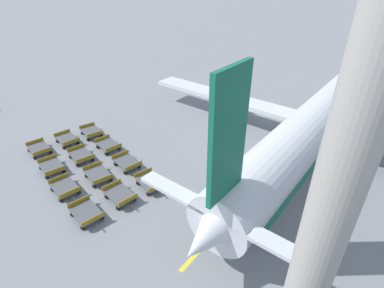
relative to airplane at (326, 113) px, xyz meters
The scene contains 16 objects.
ground_plane 15.49m from the airplane, 168.47° to the right, with size 500.00×500.00×0.00m, color gray.
airplane is the anchor object (origin of this frame).
baggage_dolly_row_near_col_a 28.60m from the airplane, 129.68° to the right, with size 3.28×1.91×0.92m.
baggage_dolly_row_near_col_b 26.56m from the airplane, 122.61° to the right, with size 3.30×1.97×0.92m.
baggage_dolly_row_near_col_c 25.15m from the airplane, 115.01° to the right, with size 3.26×1.87×0.92m.
baggage_dolly_row_near_col_d 23.87m from the airplane, 106.36° to the right, with size 3.26×1.87×0.92m.
baggage_dolly_row_mid_a_col_a 26.45m from the airplane, 133.38° to the right, with size 3.26×1.87×0.92m.
baggage_dolly_row_mid_a_col_b 24.25m from the airplane, 126.02° to the right, with size 3.30×1.96×0.92m.
baggage_dolly_row_mid_a_col_c 22.52m from the airplane, 117.41° to the right, with size 3.31×2.01×0.92m.
baggage_dolly_row_mid_a_col_d 21.18m from the airplane, 108.60° to the right, with size 3.25×1.84×0.92m.
baggage_dolly_row_mid_b_col_a 24.45m from the airplane, 137.19° to the right, with size 3.32×2.02×0.92m.
baggage_dolly_row_mid_b_col_b 21.97m from the airplane, 130.22° to the right, with size 3.26×1.87×0.92m.
baggage_dolly_row_mid_b_col_c 19.98m from the airplane, 120.86° to the right, with size 3.27×1.90×0.92m.
baggage_dolly_row_mid_b_col_d 18.53m from the airplane, 110.28° to the right, with size 3.32×2.02×0.92m.
apron_light_mast 28.67m from the airplane, 69.16° to the right, with size 2.00×0.79×26.40m.
stand_guidance_stripe 10.03m from the airplane, 90.97° to the right, with size 3.50×22.78×0.01m.
Camera 1 is at (25.15, -25.31, 16.04)m, focal length 28.00 mm.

